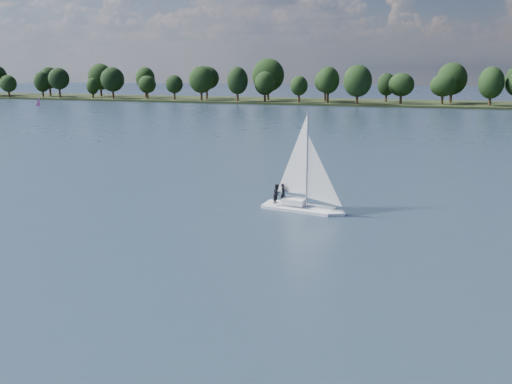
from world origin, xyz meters
TOP-DOWN VIEW (x-y plane):
  - ground at (0.00, 100.00)m, footprint 700.00×700.00m
  - far_shore at (0.00, 212.00)m, footprint 660.00×40.00m
  - sailboat at (4.81, 38.48)m, footprint 7.83×3.39m
  - dinghy_pink at (-118.04, 151.25)m, footprint 2.68×2.16m
  - treeline at (-21.95, 208.71)m, footprint 562.45×73.87m

SIDE VIEW (x-z plane):
  - ground at x=0.00m, z-range 0.00..0.00m
  - far_shore at x=0.00m, z-range -0.75..0.75m
  - dinghy_pink at x=-118.04m, z-range -1.07..2.98m
  - sailboat at x=4.81m, z-range -2.21..7.77m
  - treeline at x=-21.95m, z-range -1.18..17.21m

